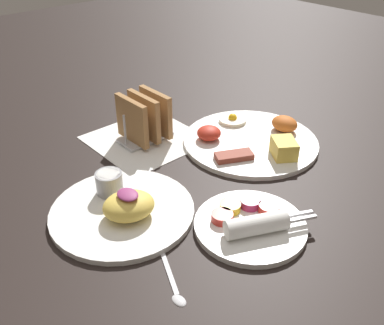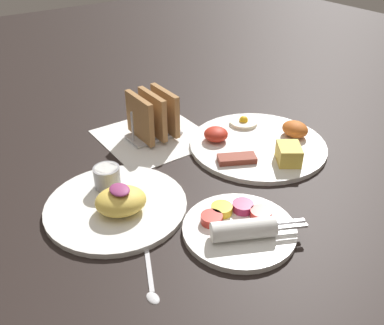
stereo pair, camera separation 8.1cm
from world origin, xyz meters
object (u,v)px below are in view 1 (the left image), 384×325
plate_breakfast (252,139)px  plate_condiments (251,223)px  toast_rack (144,119)px  plate_foreground (123,206)px

plate_breakfast → plate_condiments: size_ratio=1.59×
plate_breakfast → plate_condiments: bearing=-49.1°
plate_condiments → toast_rack: toast_rack is taller
plate_breakfast → plate_foreground: bearing=-87.7°
plate_condiments → plate_breakfast: bearing=130.9°
plate_condiments → toast_rack: (-0.35, 0.05, 0.04)m
plate_foreground → toast_rack: 0.26m
plate_breakfast → toast_rack: size_ratio=2.52×
plate_foreground → plate_breakfast: bearing=92.3°
plate_condiments → toast_rack: bearing=171.8°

